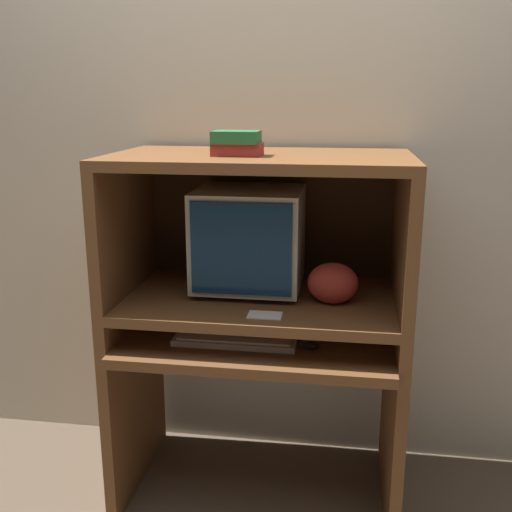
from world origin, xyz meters
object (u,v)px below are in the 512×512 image
object	(u,v)px
crt_monitor	(249,238)
mouse	(310,345)
book_stack	(237,143)
keyboard	(235,339)
snack_bag	(333,283)

from	to	relation	value
crt_monitor	mouse	xyz separation A→B (m)	(0.24, -0.22, -0.31)
crt_monitor	mouse	size ratio (longest dim) A/B	6.05
book_stack	keyboard	bearing A→B (deg)	-90.26
crt_monitor	snack_bag	bearing A→B (deg)	-19.82
mouse	snack_bag	size ratio (longest dim) A/B	0.36
keyboard	snack_bag	world-z (taller)	snack_bag
keyboard	book_stack	xyz separation A→B (m)	(0.00, 0.06, 0.67)
mouse	snack_bag	bearing A→B (deg)	57.35
crt_monitor	book_stack	xyz separation A→B (m)	(-0.02, -0.14, 0.35)
mouse	book_stack	bearing A→B (deg)	163.51
mouse	keyboard	bearing A→B (deg)	176.35
mouse	snack_bag	world-z (taller)	snack_bag
keyboard	book_stack	size ratio (longest dim) A/B	2.63
keyboard	mouse	distance (m)	0.26
crt_monitor	mouse	distance (m)	0.45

